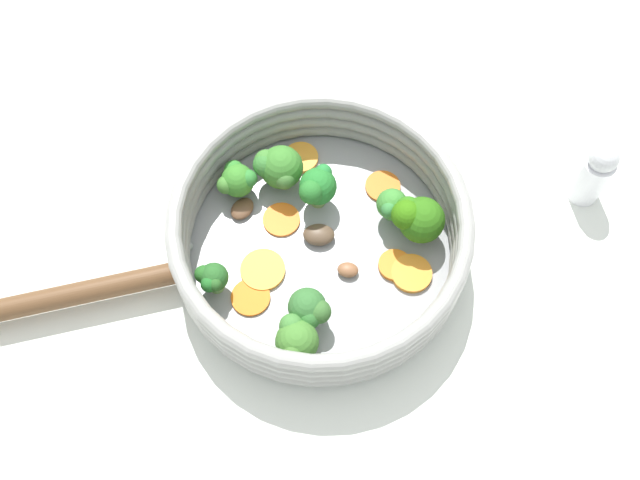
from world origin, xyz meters
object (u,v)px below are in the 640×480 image
broccoli_floret_6 (278,167)px  salt_shaker (594,173)px  mushroom_piece_1 (319,235)px  carrot_slice_2 (251,297)px  carrot_slice_5 (263,270)px  mushroom_piece_2 (242,209)px  broccoli_floret_0 (237,180)px  carrot_slice_0 (395,265)px  broccoli_floret_4 (392,206)px  broccoli_floret_7 (212,279)px  broccoli_floret_2 (309,309)px  broccoli_floret_5 (296,341)px  mushroom_piece_0 (348,270)px  skillet (320,249)px  carrot_slice_1 (301,158)px  carrot_slice_4 (412,273)px  carrot_slice_3 (383,186)px  broccoli_floret_1 (317,187)px  carrot_slice_6 (283,218)px  broccoli_floret_3 (417,218)px

broccoli_floret_6 → salt_shaker: salt_shaker is taller
mushroom_piece_1 → carrot_slice_2: bearing=-8.6°
carrot_slice_5 → mushroom_piece_2: 0.07m
broccoli_floret_0 → carrot_slice_5: bearing=54.3°
carrot_slice_0 → salt_shaker: size_ratio=0.39×
broccoli_floret_4 → broccoli_floret_7: 0.19m
broccoli_floret_2 → mushroom_piece_1: 0.09m
broccoli_floret_5 → mushroom_piece_0: broccoli_floret_5 is taller
skillet → carrot_slice_1: (-0.07, -0.08, 0.01)m
carrot_slice_4 → broccoli_floret_5: (0.13, -0.04, 0.02)m
broccoli_floret_5 → broccoli_floret_7: bearing=-90.9°
broccoli_floret_0 → mushroom_piece_0: 0.14m
carrot_slice_1 → broccoli_floret_4: 0.12m
carrot_slice_0 → carrot_slice_5: size_ratio=0.75×
carrot_slice_3 → broccoli_floret_1: broccoli_floret_1 is taller
carrot_slice_2 → broccoli_floret_4: bearing=159.0°
broccoli_floret_0 → salt_shaker: salt_shaker is taller
carrot_slice_6 → carrot_slice_2: bearing=18.3°
carrot_slice_5 → mushroom_piece_1: size_ratio=1.41×
carrot_slice_5 → broccoli_floret_3: broccoli_floret_3 is taller
broccoli_floret_4 → mushroom_piece_1: bearing=-36.4°
mushroom_piece_0 → salt_shaker: 0.27m
broccoli_floret_3 → mushroom_piece_0: broccoli_floret_3 is taller
carrot_slice_2 → carrot_slice_6: 0.09m
carrot_slice_4 → mushroom_piece_2: 0.18m
carrot_slice_1 → broccoli_floret_4: (0.00, 0.12, 0.02)m
mushroom_piece_1 → carrot_slice_1: bearing=-131.5°
carrot_slice_3 → broccoli_floret_4: broccoli_floret_4 is taller
broccoli_floret_5 → salt_shaker: size_ratio=0.53×
broccoli_floret_5 → carrot_slice_0: bearing=168.8°
carrot_slice_5 → broccoli_floret_0: broccoli_floret_0 is taller
broccoli_floret_7 → broccoli_floret_2: bearing=108.4°
carrot_slice_2 → salt_shaker: 0.37m
carrot_slice_0 → broccoli_floret_3: broccoli_floret_3 is taller
broccoli_floret_7 → mushroom_piece_2: bearing=-157.8°
broccoli_floret_5 → carrot_slice_6: bearing=-136.5°
carrot_slice_2 → broccoli_floret_5: bearing=77.7°
carrot_slice_4 → broccoli_floret_7: 0.19m
broccoli_floret_3 → broccoli_floret_4: size_ratio=1.35×
carrot_slice_3 → broccoli_floret_1: size_ratio=0.70×
carrot_slice_5 → broccoli_floret_5: bearing=59.9°
broccoli_floret_6 → carrot_slice_3: bearing=123.7°
broccoli_floret_1 → salt_shaker: size_ratio=0.62×
carrot_slice_3 → broccoli_floret_0: size_ratio=0.90×
skillet → carrot_slice_6: carrot_slice_6 is taller
carrot_slice_0 → carrot_slice_3: carrot_slice_0 is taller
broccoli_floret_7 → salt_shaker: size_ratio=0.47×
carrot_slice_4 → mushroom_piece_1: size_ratio=1.27×
carrot_slice_5 → broccoli_floret_3: size_ratio=0.78×
carrot_slice_0 → broccoli_floret_6: bearing=-92.6°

